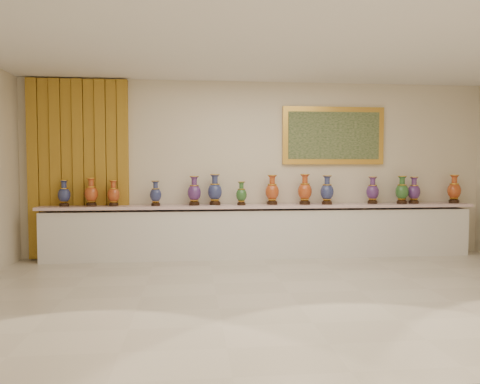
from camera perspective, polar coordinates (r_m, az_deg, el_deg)
The scene contains 18 objects.
ground at distance 5.86m, azimuth 6.01°, elevation -12.13°, with size 8.00×8.00×0.00m, color beige.
room at distance 8.06m, azimuth -14.24°, elevation 3.38°, with size 8.00×8.00×8.00m.
counter at distance 7.96m, azimuth 2.63°, elevation -4.87°, with size 7.28×0.48×0.90m.
vase_0 at distance 8.06m, azimuth -20.65°, elevation -0.29°, with size 0.23×0.23×0.43m.
vase_1 at distance 7.94m, azimuth -17.68°, elevation -0.17°, with size 0.23×0.23×0.46m.
vase_2 at distance 7.89m, azimuth -15.16°, elevation -0.28°, with size 0.23×0.23×0.42m.
vase_3 at distance 7.78m, azimuth -10.25°, elevation -0.31°, with size 0.24×0.24×0.41m.
vase_4 at distance 7.80m, azimuth -5.60°, elevation -0.02°, with size 0.27×0.27×0.48m.
vase_5 at distance 7.83m, azimuth -3.07°, elevation 0.10°, with size 0.25×0.25×0.52m.
vase_6 at distance 7.80m, azimuth 0.17°, elevation -0.31°, with size 0.19×0.19×0.39m.
vase_7 at distance 7.93m, azimuth 3.94°, elevation 0.09°, with size 0.30×0.30×0.50m.
vase_8 at distance 8.01m, azimuth 7.91°, elevation 0.14°, with size 0.26×0.26×0.52m.
vase_9 at distance 8.09m, azimuth 10.56°, elevation 0.07°, with size 0.30×0.30×0.49m.
vase_10 at distance 8.43m, azimuth 15.86°, elevation 0.06°, with size 0.29×0.29×0.47m.
vase_11 at distance 8.56m, azimuth 19.14°, elevation 0.08°, with size 0.29×0.29×0.48m.
vase_12 at distance 8.69m, azimuth 20.44°, elevation 0.06°, with size 0.22×0.22×0.47m.
vase_13 at distance 9.10m, azimuth 24.65°, elevation 0.19°, with size 0.30×0.30×0.50m.
label_card at distance 7.69m, azimuth -3.36°, elevation -1.66°, with size 0.10×0.06×0.00m, color white.
Camera 1 is at (-1.18, -5.53, 1.53)m, focal length 35.00 mm.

